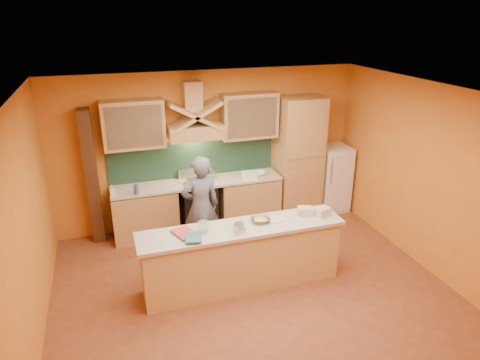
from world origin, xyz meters
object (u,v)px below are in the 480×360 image
object	(u,v)px
stove	(198,206)
kitchen_scale	(239,229)
mixing_bowl	(260,220)
fridge	(332,178)
person	(201,207)

from	to	relation	value
stove	kitchen_scale	distance (m)	2.13
stove	mixing_bowl	xyz separation A→B (m)	(0.50, -1.84, 0.53)
stove	kitchen_scale	world-z (taller)	kitchen_scale
fridge	mixing_bowl	xyz separation A→B (m)	(-2.20, -1.84, 0.33)
kitchen_scale	stove	bearing A→B (deg)	89.12
stove	person	bearing A→B (deg)	-99.56
stove	kitchen_scale	bearing A→B (deg)	-86.94
person	fridge	bearing A→B (deg)	-167.94
fridge	person	xyz separation A→B (m)	(-2.85, -0.89, 0.20)
stove	person	size ratio (longest dim) A/B	0.53
person	kitchen_scale	xyz separation A→B (m)	(0.26, -1.16, 0.15)
fridge	person	distance (m)	2.99
fridge	mixing_bowl	size ratio (longest dim) A/B	4.97
fridge	kitchen_scale	bearing A→B (deg)	-141.56
kitchen_scale	mixing_bowl	size ratio (longest dim) A/B	0.50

